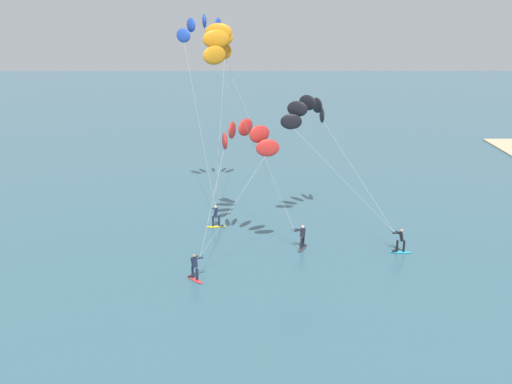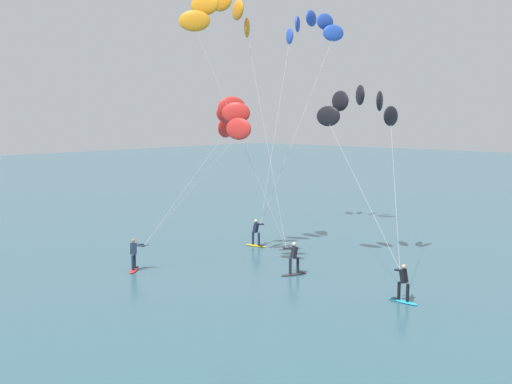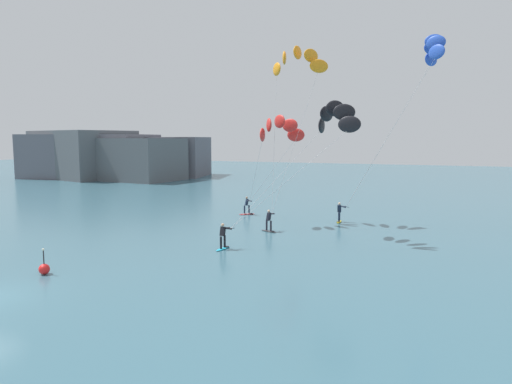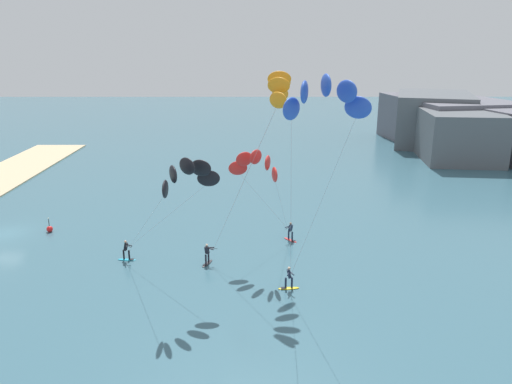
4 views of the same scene
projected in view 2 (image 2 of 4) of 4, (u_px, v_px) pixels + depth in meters
kitesurfer_nearshore at (361, 113)px, 34.40m from camera, size 8.03×8.65×9.65m
kitesurfer_mid_water at (225, 23)px, 34.46m from camera, size 5.14×6.80×14.69m
kitesurfer_far_out at (309, 36)px, 43.34m from camera, size 8.14×4.54×15.11m
kitesurfer_downwind at (227, 125)px, 33.45m from camera, size 6.67×5.77×8.99m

